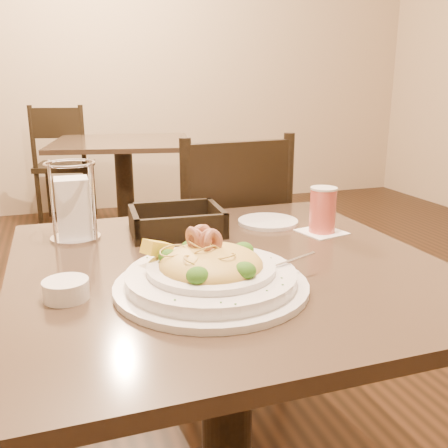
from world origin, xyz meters
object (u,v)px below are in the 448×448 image
object	(u,v)px
napkin_caddy	(73,206)
butter_ramekin	(66,290)
dining_chair_near	(223,254)
side_plate	(268,222)
background_table	(124,174)
drink_glass	(323,210)
dining_chair_far	(63,161)
pasta_bowl	(211,272)
bread_basket	(177,224)
main_table	(227,354)

from	to	relation	value
napkin_caddy	butter_ramekin	distance (m)	0.37
dining_chair_near	side_plate	world-z (taller)	dining_chair_near
background_table	drink_glass	distance (m)	2.34
background_table	napkin_caddy	distance (m)	2.23
background_table	dining_chair_near	world-z (taller)	dining_chair_near
dining_chair_near	dining_chair_far	world-z (taller)	same
pasta_bowl	butter_ramekin	distance (m)	0.26
pasta_bowl	bread_basket	size ratio (longest dim) A/B	1.67
background_table	pasta_bowl	distance (m)	2.59
bread_basket	main_table	bearing A→B (deg)	-78.54
dining_chair_far	butter_ramekin	xyz separation A→B (m)	(-0.05, -3.19, 0.23)
side_plate	dining_chair_near	bearing A→B (deg)	90.25
bread_basket	pasta_bowl	bearing A→B (deg)	-93.87
dining_chair_near	napkin_caddy	distance (m)	0.69
pasta_bowl	drink_glass	size ratio (longest dim) A/B	3.21
background_table	butter_ramekin	distance (m)	2.58
pasta_bowl	napkin_caddy	world-z (taller)	napkin_caddy
side_plate	main_table	bearing A→B (deg)	-129.26
side_plate	pasta_bowl	bearing A→B (deg)	-126.55
napkin_caddy	dining_chair_near	bearing A→B (deg)	35.39
pasta_bowl	napkin_caddy	xyz separation A→B (m)	(-0.23, 0.41, 0.05)
butter_ramekin	dining_chair_near	bearing A→B (deg)	53.41
main_table	butter_ramekin	size ratio (longest dim) A/B	11.04
background_table	side_plate	distance (m)	2.21
background_table	side_plate	world-z (taller)	side_plate
bread_basket	drink_glass	bearing A→B (deg)	-18.97
side_plate	butter_ramekin	bearing A→B (deg)	-147.81
dining_chair_far	drink_glass	world-z (taller)	dining_chair_far
bread_basket	side_plate	distance (m)	0.26
dining_chair_near	dining_chair_far	bearing A→B (deg)	-84.05
dining_chair_near	side_plate	bearing A→B (deg)	85.06
napkin_caddy	butter_ramekin	xyz separation A→B (m)	(-0.03, -0.37, -0.07)
dining_chair_far	pasta_bowl	world-z (taller)	dining_chair_far
main_table	pasta_bowl	world-z (taller)	pasta_bowl
napkin_caddy	dining_chair_far	bearing A→B (deg)	89.57
dining_chair_far	side_plate	world-z (taller)	dining_chair_far
bread_basket	side_plate	bearing A→B (deg)	0.03
drink_glass	dining_chair_far	bearing A→B (deg)	101.13
dining_chair_far	bread_basket	distance (m)	2.87
background_table	drink_glass	bearing A→B (deg)	-84.97
background_table	butter_ramekin	size ratio (longest dim) A/B	12.83
bread_basket	dining_chair_far	bearing A→B (deg)	94.60
side_plate	background_table	bearing A→B (deg)	92.76
dining_chair_near	bread_basket	xyz separation A→B (m)	(-0.26, -0.39, 0.24)
background_table	drink_glass	xyz separation A→B (m)	(0.20, -2.32, 0.28)
background_table	dining_chair_far	distance (m)	0.76
dining_chair_near	bread_basket	size ratio (longest dim) A/B	3.85
main_table	dining_chair_far	bearing A→B (deg)	95.17
main_table	background_table	world-z (taller)	same
side_plate	butter_ramekin	xyz separation A→B (m)	(-0.54, -0.34, 0.01)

